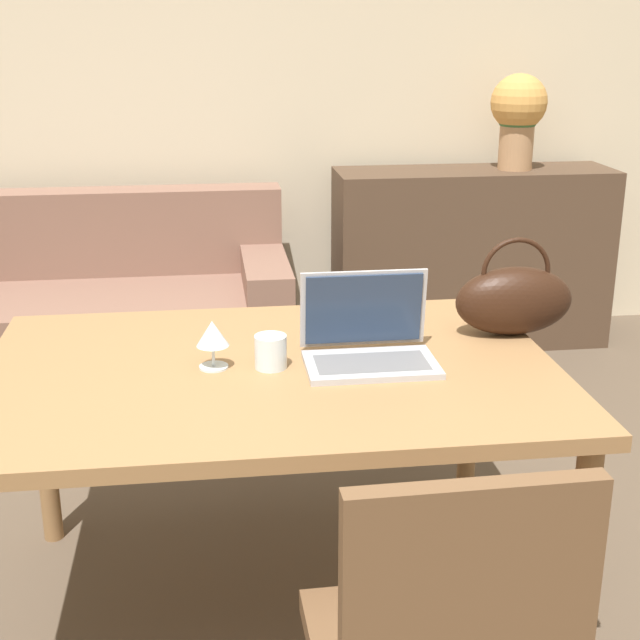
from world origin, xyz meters
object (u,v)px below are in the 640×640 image
at_px(couch, 96,316).
at_px(handbag, 514,299).
at_px(wine_glass, 213,336).
at_px(flower_vase, 518,113).
at_px(laptop, 367,338).
at_px(drinking_glass, 271,352).

xyz_separation_m(couch, handbag, (1.37, -1.68, 0.55)).
height_order(wine_glass, flower_vase, flower_vase).
height_order(laptop, wine_glass, laptop).
height_order(couch, laptop, laptop).
relative_size(laptop, drinking_glass, 3.89).
relative_size(couch, drinking_glass, 20.26).
xyz_separation_m(laptop, handbag, (0.44, 0.15, 0.04)).
distance_m(laptop, wine_glass, 0.40).
bearing_deg(couch, wine_glass, -74.10).
relative_size(laptop, flower_vase, 0.74).
bearing_deg(laptop, handbag, 18.34).
bearing_deg(handbag, wine_glass, -169.72).
bearing_deg(laptop, drinking_glass, -174.97).
relative_size(drinking_glass, wine_glass, 0.68).
height_order(couch, handbag, handbag).
relative_size(couch, laptop, 5.20).
distance_m(wine_glass, handbag, 0.86).
height_order(laptop, flower_vase, flower_vase).
height_order(laptop, drinking_glass, laptop).
xyz_separation_m(laptop, flower_vase, (1.10, 2.04, 0.36)).
bearing_deg(couch, laptop, -63.25).
height_order(couch, drinking_glass, couch).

